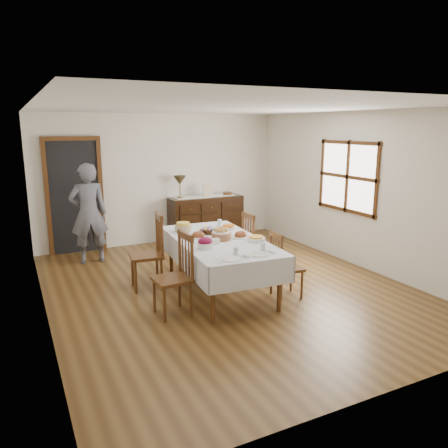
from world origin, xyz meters
name	(u,v)px	position (x,y,z in m)	size (l,w,h in m)	color
ground	(227,287)	(0.00, 0.00, 0.00)	(6.00, 6.00, 0.00)	brown
room_shell	(206,175)	(-0.15, 0.42, 1.64)	(5.02, 6.02, 2.65)	white
dining_table	(219,246)	(-0.17, -0.08, 0.69)	(1.32, 2.35, 0.78)	silver
chair_left_near	(176,274)	(-0.99, -0.54, 0.53)	(0.46, 0.46, 1.05)	#4E2C13
chair_left_far	(150,251)	(-1.01, 0.52, 0.56)	(0.52, 0.52, 1.11)	#4E2C13
chair_right_near	(284,265)	(0.54, -0.68, 0.47)	(0.43, 0.43, 0.94)	#4E2C13
chair_right_far	(256,244)	(0.66, 0.30, 0.52)	(0.45, 0.45, 1.02)	#4E2C13
sideboard	(206,218)	(0.87, 2.72, 0.46)	(1.53, 0.56, 0.92)	black
person	(88,210)	(-1.59, 2.19, 0.93)	(0.58, 0.37, 1.87)	#565963
bread_basket	(221,234)	(-0.15, -0.11, 0.86)	(0.28, 0.28, 0.18)	brown
egg_basket	(208,231)	(-0.17, 0.31, 0.82)	(0.25, 0.25, 0.11)	black
ham_platter_a	(198,236)	(-0.39, 0.15, 0.81)	(0.28, 0.28, 0.11)	white
ham_platter_b	(241,235)	(0.17, -0.11, 0.81)	(0.31, 0.31, 0.11)	white
beet_bowl	(205,243)	(-0.53, -0.41, 0.85)	(0.21, 0.21, 0.15)	white
carrot_bowl	(229,228)	(0.21, 0.36, 0.82)	(0.21, 0.21, 0.09)	white
pineapple_bowl	(183,227)	(-0.45, 0.59, 0.84)	(0.25, 0.25, 0.14)	tan
casserole_dish	(256,239)	(0.26, -0.39, 0.81)	(0.26, 0.26, 0.07)	white
butter_dish	(214,241)	(-0.33, -0.26, 0.81)	(0.15, 0.10, 0.07)	white
setting_left	(232,256)	(-0.41, -0.95, 0.80)	(0.43, 0.31, 0.10)	white
setting_right	(260,252)	(-0.01, -0.94, 0.80)	(0.43, 0.31, 0.10)	white
glass_far_a	(190,227)	(-0.33, 0.61, 0.83)	(0.06, 0.06, 0.10)	silver
glass_far_b	(220,223)	(0.21, 0.67, 0.83)	(0.07, 0.07, 0.11)	silver
runner	(205,196)	(0.86, 2.75, 0.93)	(1.30, 0.35, 0.01)	white
table_lamp	(180,181)	(0.31, 2.74, 1.28)	(0.26, 0.26, 0.46)	brown
picture_frame	(208,190)	(0.89, 2.64, 1.06)	(0.22, 0.08, 0.28)	#C9B591
deco_bowl	(227,193)	(1.38, 2.74, 0.95)	(0.20, 0.20, 0.06)	#4E2C13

